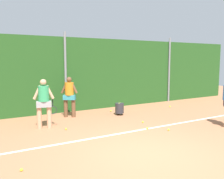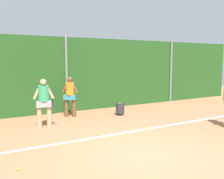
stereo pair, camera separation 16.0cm
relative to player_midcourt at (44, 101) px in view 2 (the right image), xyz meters
The scene contains 15 objects.
ground_plane 2.58m from the player_midcourt, 51.16° to the right, with size 31.83×31.83×0.00m, color #B2704C.
hedge_fence_backdrop 2.78m from the player_midcourt, 55.79° to the left, with size 20.69×0.25×3.27m, color #23511E.
fence_post_center 2.67m from the player_midcourt, 53.57° to the left, with size 0.10×0.10×3.48m, color gray.
fence_post_right 7.80m from the player_midcourt, 15.31° to the left, with size 0.10×0.10×3.48m, color gray.
court_baseline_paint 2.54m from the player_midcourt, 50.36° to the right, with size 15.12×0.10×0.01m, color white.
player_midcourt is the anchor object (origin of this frame).
player_backcourt_far 1.75m from the player_midcourt, 40.80° to the left, with size 0.59×0.49×1.62m.
ball_hopper 3.35m from the player_midcourt, ahead, with size 0.36×0.36×0.51m.
tennis_ball_0 3.57m from the player_midcourt, 32.82° to the right, with size 0.07×0.07×0.07m, color #CCDB33.
tennis_ball_1 6.40m from the player_midcourt, ahead, with size 0.07×0.07×0.07m, color #CCDB33.
tennis_ball_2 3.44m from the player_midcourt, 113.39° to the right, with size 0.07×0.07×0.07m, color #CCDB33.
tennis_ball_5 1.20m from the player_midcourt, 46.80° to the right, with size 0.07×0.07×0.07m, color #CCDB33.
tennis_ball_6 4.22m from the player_midcourt, 34.62° to the right, with size 0.07×0.07×0.07m, color #CCDB33.
tennis_ball_9 3.59m from the player_midcourt, 18.54° to the right, with size 0.07×0.07×0.07m, color #CCDB33.
tennis_ball_10 3.62m from the player_midcourt, 20.30° to the left, with size 0.07×0.07×0.07m, color #CCDB33.
Camera 2 is at (-3.55, -4.73, 2.29)m, focal length 39.99 mm.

